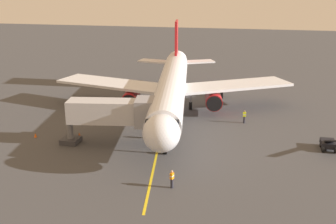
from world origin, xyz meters
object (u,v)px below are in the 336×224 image
(airplane, at_px, (172,87))
(tug_portside, at_px, (217,93))
(jet_bridge, at_px, (118,113))
(ground_crew_wing_walker, at_px, (161,132))
(belt_loader_near_nose, at_px, (329,144))
(ground_crew_loader, at_px, (244,117))
(safety_cone_nose_left, at_px, (79,134))
(ground_crew_marshaller, at_px, (172,179))
(safety_cone_nose_right, at_px, (35,135))

(airplane, bearing_deg, tug_portside, -116.09)
(jet_bridge, xyz_separation_m, ground_crew_wing_walker, (-4.24, -2.51, -2.88))
(jet_bridge, distance_m, ground_crew_wing_walker, 5.71)
(airplane, relative_size, belt_loader_near_nose, 8.79)
(ground_crew_loader, bearing_deg, safety_cone_nose_left, 25.66)
(ground_crew_loader, bearing_deg, ground_crew_marshaller, 73.74)
(jet_bridge, xyz_separation_m, safety_cone_nose_right, (10.50, -0.04, -3.49))
(jet_bridge, distance_m, tug_portside, 24.56)
(tug_portside, relative_size, safety_cone_nose_left, 4.73)
(tug_portside, xyz_separation_m, safety_cone_nose_left, (14.37, 21.40, -0.43))
(ground_crew_wing_walker, distance_m, safety_cone_nose_left, 9.79)
(ground_crew_marshaller, height_order, safety_cone_nose_right, ground_crew_marshaller)
(ground_crew_marshaller, distance_m, tug_portside, 31.80)
(tug_portside, xyz_separation_m, safety_cone_nose_right, (19.40, 22.65, -0.43))
(airplane, relative_size, jet_bridge, 3.50)
(ground_crew_marshaller, relative_size, safety_cone_nose_right, 3.11)
(airplane, distance_m, belt_loader_near_nose, 21.53)
(belt_loader_near_nose, bearing_deg, safety_cone_nose_right, 5.38)
(tug_portside, bearing_deg, airplane, 63.91)
(ground_crew_loader, relative_size, belt_loader_near_nose, 0.37)
(airplane, xyz_separation_m, jet_bridge, (3.65, 11.95, -0.24))
(belt_loader_near_nose, height_order, safety_cone_nose_left, belt_loader_near_nose)
(safety_cone_nose_left, height_order, safety_cone_nose_right, same)
(jet_bridge, height_order, ground_crew_loader, jet_bridge)
(ground_crew_marshaller, bearing_deg, belt_loader_near_nose, -140.85)
(ground_crew_marshaller, relative_size, belt_loader_near_nose, 0.37)
(airplane, height_order, tug_portside, airplane)
(ground_crew_loader, relative_size, safety_cone_nose_right, 3.11)
(belt_loader_near_nose, xyz_separation_m, tug_portside, (14.13, -19.49, -0.01))
(ground_crew_wing_walker, relative_size, tug_portside, 0.66)
(ground_crew_loader, xyz_separation_m, belt_loader_near_nose, (-9.39, 7.28, -0.17))
(jet_bridge, bearing_deg, tug_portside, -111.43)
(jet_bridge, height_order, belt_loader_near_nose, jet_bridge)
(safety_cone_nose_left, bearing_deg, safety_cone_nose_right, 13.97)
(safety_cone_nose_left, bearing_deg, airplane, -130.51)
(airplane, distance_m, ground_crew_marshaller, 21.71)
(jet_bridge, distance_m, belt_loader_near_nose, 23.46)
(ground_crew_marshaller, xyz_separation_m, safety_cone_nose_left, (13.40, -10.39, -0.61))
(airplane, xyz_separation_m, belt_loader_near_nose, (-19.39, 8.76, -3.29))
(ground_crew_loader, bearing_deg, safety_cone_nose_right, 23.37)
(ground_crew_wing_walker, bearing_deg, tug_portside, -103.03)
(ground_crew_loader, bearing_deg, tug_portside, -68.80)
(jet_bridge, distance_m, ground_crew_marshaller, 12.41)
(jet_bridge, height_order, safety_cone_nose_right, jet_bridge)
(safety_cone_nose_right, bearing_deg, ground_crew_marshaller, 153.64)
(tug_portside, bearing_deg, belt_loader_near_nose, 125.94)
(ground_crew_marshaller, distance_m, ground_crew_loader, 20.38)
(tug_portside, bearing_deg, safety_cone_nose_left, 56.12)
(airplane, distance_m, tug_portside, 12.40)
(ground_crew_wing_walker, xyz_separation_m, ground_crew_loader, (-9.41, -7.96, 0.00))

